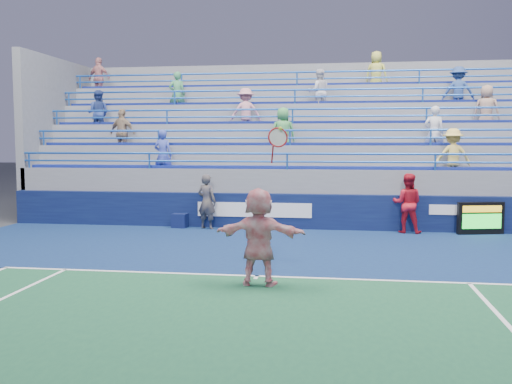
% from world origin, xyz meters
% --- Properties ---
extents(ground, '(120.00, 120.00, 0.00)m').
position_xyz_m(ground, '(0.00, 0.00, 0.00)').
color(ground, '#333538').
extents(sponsor_wall, '(18.00, 0.32, 1.10)m').
position_xyz_m(sponsor_wall, '(0.00, 6.50, 0.55)').
color(sponsor_wall, '#0A1039').
rests_on(sponsor_wall, ground).
extents(bleacher_stand, '(18.00, 5.60, 6.13)m').
position_xyz_m(bleacher_stand, '(0.00, 10.27, 1.55)').
color(bleacher_stand, slate).
rests_on(bleacher_stand, ground).
extents(serve_speed_board, '(1.38, 0.47, 0.96)m').
position_xyz_m(serve_speed_board, '(5.74, 6.17, 0.48)').
color(serve_speed_board, black).
rests_on(serve_speed_board, ground).
extents(judge_chair, '(0.50, 0.50, 0.81)m').
position_xyz_m(judge_chair, '(-3.35, 6.23, 0.26)').
color(judge_chair, '#0D1642').
rests_on(judge_chair, ground).
extents(tennis_player, '(1.75, 0.63, 2.99)m').
position_xyz_m(tennis_player, '(0.14, -0.66, 0.94)').
color(tennis_player, white).
rests_on(tennis_player, ground).
extents(line_judge, '(0.73, 0.59, 1.72)m').
position_xyz_m(line_judge, '(-2.45, 6.07, 0.86)').
color(line_judge, '#121832').
rests_on(line_judge, ground).
extents(ball_girl, '(0.98, 0.82, 1.79)m').
position_xyz_m(ball_girl, '(3.64, 6.15, 0.89)').
color(ball_girl, red).
rests_on(ball_girl, ground).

